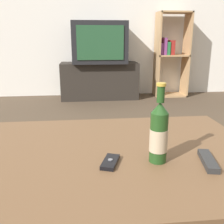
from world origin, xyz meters
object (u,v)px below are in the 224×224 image
(tv_stand, at_px, (99,81))
(beer_bottle, at_px, (159,133))
(bookshelf, at_px, (170,53))
(remote_control, at_px, (208,161))
(television, at_px, (99,42))
(cell_phone, at_px, (110,162))

(tv_stand, distance_m, beer_bottle, 2.86)
(bookshelf, relative_size, remote_control, 7.36)
(television, height_order, beer_bottle, television)
(remote_control, bearing_deg, television, 105.79)
(cell_phone, relative_size, remote_control, 0.73)
(television, distance_m, bookshelf, 1.04)
(bookshelf, xyz_separation_m, beer_bottle, (-0.99, -2.91, -0.09))
(television, distance_m, beer_bottle, 2.86)
(tv_stand, height_order, cell_phone, tv_stand)
(cell_phone, bearing_deg, beer_bottle, 20.41)
(television, bearing_deg, remote_control, -85.91)
(remote_control, bearing_deg, tv_stand, 105.78)
(bookshelf, xyz_separation_m, cell_phone, (-1.16, -2.91, -0.19))
(cell_phone, bearing_deg, television, 106.53)
(tv_stand, xyz_separation_m, beer_bottle, (0.04, -2.85, 0.27))
(tv_stand, relative_size, remote_control, 6.65)
(tv_stand, height_order, television, television)
(beer_bottle, distance_m, remote_control, 0.20)
(bookshelf, bearing_deg, cell_phone, -111.71)
(remote_control, bearing_deg, cell_phone, -173.73)
(beer_bottle, xyz_separation_m, remote_control, (0.17, -0.04, -0.10))
(tv_stand, relative_size, cell_phone, 9.11)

